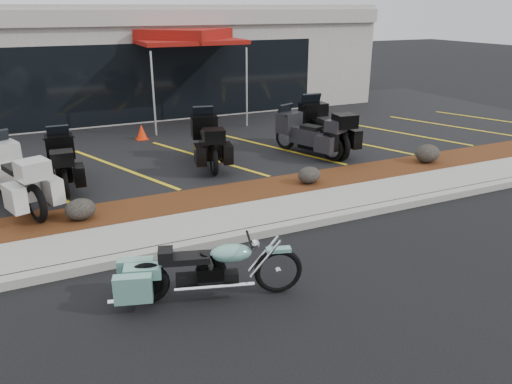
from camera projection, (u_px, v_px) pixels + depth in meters
name	position (u px, v px, depth m)	size (l,w,h in m)	color
ground	(314.00, 250.00, 8.60)	(90.00, 90.00, 0.00)	black
curb	(289.00, 226.00, 9.34)	(24.00, 0.25, 0.15)	gray
sidewalk	(273.00, 213.00, 9.93)	(24.00, 1.20, 0.15)	gray
mulch_bed	(248.00, 194.00, 10.95)	(24.00, 1.20, 0.16)	#3C1E0D
upper_lot	(177.00, 139.00, 15.54)	(26.00, 9.60, 0.15)	black
dealership_building	(130.00, 57.00, 20.19)	(18.00, 8.16, 4.00)	gray
boulder_left	(80.00, 209.00, 9.37)	(0.57, 0.47, 0.40)	black
boulder_mid	(309.00, 175.00, 11.31)	(0.53, 0.44, 0.38)	black
boulder_right	(428.00, 153.00, 12.82)	(0.66, 0.55, 0.46)	black
hero_cruiser	(278.00, 264.00, 7.16)	(2.64, 0.67, 0.93)	#6AA594
touring_black_front	(61.00, 151.00, 11.61)	(2.14, 0.82, 1.25)	black
touring_black_mid	(204.00, 131.00, 13.23)	(2.34, 0.89, 1.36)	black
touring_grey	(285.00, 127.00, 13.86)	(2.22, 0.85, 1.29)	#29282D
touring_black_rear	(311.00, 119.00, 14.43)	(2.53, 0.97, 1.47)	black
traffic_cone	(142.00, 132.00, 15.09)	(0.33, 0.33, 0.45)	#F12D08
popup_canopy	(185.00, 37.00, 16.59)	(3.46, 3.46, 3.11)	silver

